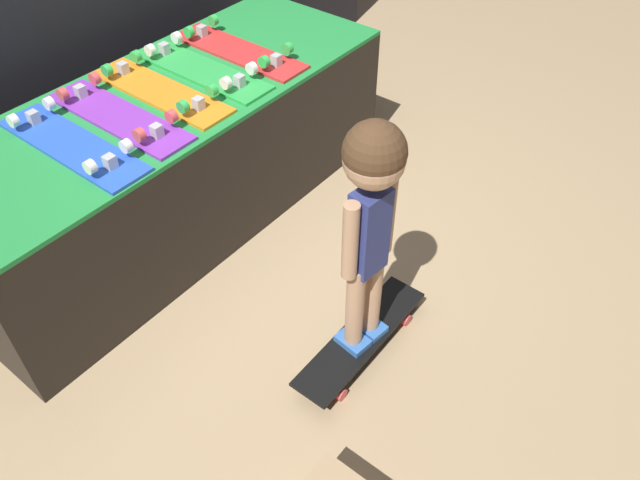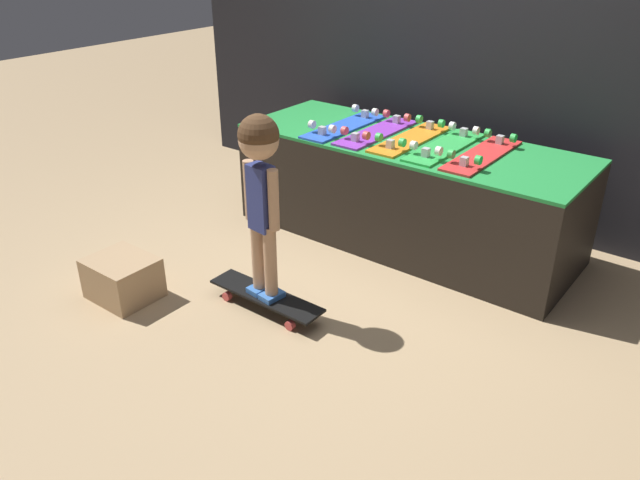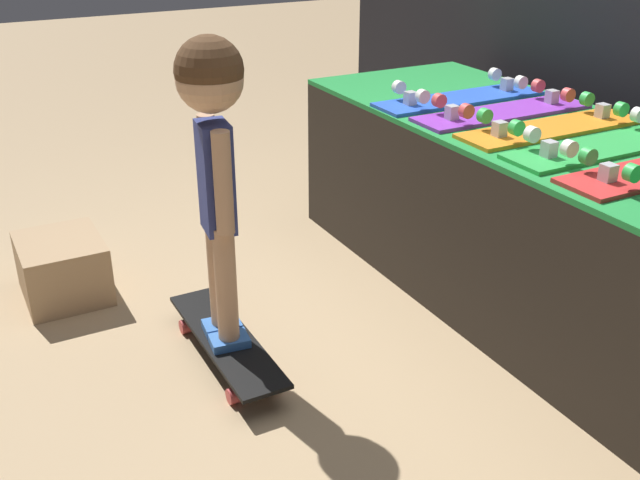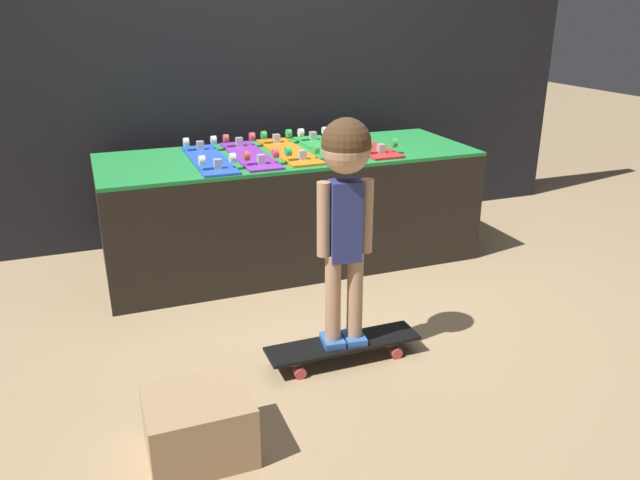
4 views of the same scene
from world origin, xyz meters
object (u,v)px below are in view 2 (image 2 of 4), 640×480
Objects in this scene: child at (260,174)px; skateboard_blue_on_rack at (344,125)px; skateboard_green_on_rack at (445,145)px; storage_box at (123,278)px; skateboard_red_on_rack at (482,154)px; skateboard_orange_on_rack at (411,138)px; skateboard_purple_on_rack at (377,131)px; skateboard_on_floor at (266,297)px.

skateboard_blue_on_rack is at bearing 112.66° from child.
storage_box is at bearing -124.76° from skateboard_green_on_rack.
skateboard_blue_on_rack and skateboard_red_on_rack have the same top height.
storage_box is (-1.36, -1.61, -0.58)m from skateboard_red_on_rack.
storage_box is at bearing -144.18° from child.
skateboard_orange_on_rack is 0.24m from skateboard_green_on_rack.
storage_box is (-0.88, -1.62, -0.58)m from skateboard_orange_on_rack.
skateboard_purple_on_rack is 1.36m from skateboard_on_floor.
storage_box is (-1.12, -1.62, -0.58)m from skateboard_green_on_rack.
skateboard_red_on_rack is at bearing 0.80° from skateboard_purple_on_rack.
skateboard_on_floor is (0.09, -1.20, -0.63)m from skateboard_purple_on_rack.
skateboard_orange_on_rack is (0.49, 0.04, 0.00)m from skateboard_blue_on_rack.
skateboard_on_floor is at bearing -117.82° from skateboard_red_on_rack.
skateboard_blue_on_rack is 1.00× the size of skateboard_green_on_rack.
skateboard_purple_on_rack is 1.82m from storage_box.
skateboard_green_on_rack reaches higher than storage_box.
child reaches higher than skateboard_orange_on_rack.
storage_box is at bearing -118.45° from skateboard_orange_on_rack.
skateboard_purple_on_rack and skateboard_red_on_rack have the same top height.
skateboard_orange_on_rack is at bearing 4.38° from skateboard_blue_on_rack.
skateboard_orange_on_rack is at bearing 89.78° from child.
skateboard_blue_on_rack is 0.97m from skateboard_red_on_rack.
skateboard_orange_on_rack is 1.38m from skateboard_on_floor.
skateboard_on_floor is at bearing -85.76° from skateboard_purple_on_rack.
skateboard_orange_on_rack is 1.00× the size of skateboard_green_on_rack.
skateboard_blue_on_rack is 1.00× the size of skateboard_orange_on_rack.
child is (0.09, -1.20, 0.09)m from skateboard_purple_on_rack.
skateboard_green_on_rack is at bearing -1.12° from skateboard_orange_on_rack.
skateboard_purple_on_rack is 0.73× the size of child.
skateboard_red_on_rack is 2.03× the size of storage_box.
child is at bearing -97.19° from skateboard_orange_on_rack.
skateboard_green_on_rack is (0.24, -0.00, 0.00)m from skateboard_orange_on_rack.
skateboard_green_on_rack is 1.05× the size of skateboard_on_floor.
skateboard_blue_on_rack is 1.23m from child.
skateboard_blue_on_rack is 0.73m from skateboard_green_on_rack.
skateboard_orange_on_rack is 1.05× the size of skateboard_on_floor.
skateboard_red_on_rack is 1.38m from child.
skateboard_purple_on_rack is 1.21m from child.
skateboard_blue_on_rack is 1.00× the size of skateboard_red_on_rack.
skateboard_green_on_rack is at bearing 78.89° from child.
skateboard_purple_on_rack is 1.00× the size of skateboard_orange_on_rack.
skateboard_green_on_rack is 2.03× the size of storage_box.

